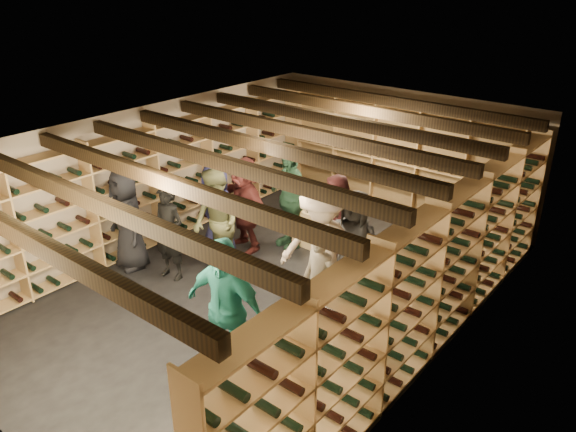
{
  "coord_description": "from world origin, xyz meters",
  "views": [
    {
      "loc": [
        4.91,
        -5.56,
        4.58
      ],
      "look_at": [
        0.22,
        0.2,
        1.2
      ],
      "focal_mm": 35.0,
      "sensor_mm": 36.0,
      "label": 1
    }
  ],
  "objects_px": {
    "crate_stack_right": "(342,224)",
    "person_2": "(216,223)",
    "person_5": "(244,204)",
    "person_0": "(127,219)",
    "person_6": "(217,212)",
    "person_4": "(225,308)",
    "crate_stack_left": "(309,228)",
    "crate_loose": "(444,257)",
    "person_3": "(322,248)",
    "person_12": "(353,245)",
    "person_10": "(290,199)",
    "person_1": "(169,233)",
    "person_7": "(319,285)",
    "person_8": "(337,225)"
  },
  "relations": [
    {
      "from": "crate_stack_right",
      "to": "person_2",
      "type": "relative_size",
      "value": 0.32
    },
    {
      "from": "crate_stack_right",
      "to": "person_5",
      "type": "height_order",
      "value": "person_5"
    },
    {
      "from": "person_0",
      "to": "person_6",
      "type": "xyz_separation_m",
      "value": [
        0.87,
        1.13,
        -0.02
      ]
    },
    {
      "from": "crate_stack_right",
      "to": "person_4",
      "type": "distance_m",
      "value": 4.1
    },
    {
      "from": "crate_stack_left",
      "to": "crate_loose",
      "type": "distance_m",
      "value": 2.33
    },
    {
      "from": "person_3",
      "to": "person_5",
      "type": "height_order",
      "value": "person_3"
    },
    {
      "from": "crate_stack_right",
      "to": "person_3",
      "type": "xyz_separation_m",
      "value": [
        1.03,
        -2.04,
        0.68
      ]
    },
    {
      "from": "person_12",
      "to": "person_5",
      "type": "bearing_deg",
      "value": 161.67
    },
    {
      "from": "person_4",
      "to": "person_10",
      "type": "bearing_deg",
      "value": 108.91
    },
    {
      "from": "person_1",
      "to": "person_4",
      "type": "distance_m",
      "value": 2.52
    },
    {
      "from": "person_3",
      "to": "person_5",
      "type": "xyz_separation_m",
      "value": [
        -2.11,
        0.65,
        -0.11
      ]
    },
    {
      "from": "crate_stack_right",
      "to": "person_6",
      "type": "relative_size",
      "value": 0.34
    },
    {
      "from": "person_3",
      "to": "person_12",
      "type": "xyz_separation_m",
      "value": [
        0.17,
        0.52,
        -0.1
      ]
    },
    {
      "from": "crate_stack_left",
      "to": "person_1",
      "type": "xyz_separation_m",
      "value": [
        -1.02,
        -2.23,
        0.43
      ]
    },
    {
      "from": "crate_stack_right",
      "to": "person_12",
      "type": "distance_m",
      "value": 2.02
    },
    {
      "from": "crate_stack_left",
      "to": "person_1",
      "type": "relative_size",
      "value": 0.44
    },
    {
      "from": "person_3",
      "to": "person_12",
      "type": "distance_m",
      "value": 0.56
    },
    {
      "from": "person_5",
      "to": "person_7",
      "type": "bearing_deg",
      "value": -9.95
    },
    {
      "from": "person_8",
      "to": "person_10",
      "type": "distance_m",
      "value": 1.16
    },
    {
      "from": "crate_stack_left",
      "to": "person_0",
      "type": "xyz_separation_m",
      "value": [
        -1.8,
        -2.42,
        0.5
      ]
    },
    {
      "from": "person_0",
      "to": "person_1",
      "type": "bearing_deg",
      "value": 23.53
    },
    {
      "from": "crate_stack_right",
      "to": "person_7",
      "type": "distance_m",
      "value": 3.02
    },
    {
      "from": "person_4",
      "to": "person_5",
      "type": "distance_m",
      "value": 3.28
    },
    {
      "from": "person_10",
      "to": "person_8",
      "type": "bearing_deg",
      "value": 4.52
    },
    {
      "from": "person_1",
      "to": "person_3",
      "type": "relative_size",
      "value": 0.82
    },
    {
      "from": "crate_loose",
      "to": "person_1",
      "type": "distance_m",
      "value": 4.52
    },
    {
      "from": "person_8",
      "to": "person_0",
      "type": "bearing_deg",
      "value": -121.55
    },
    {
      "from": "person_8",
      "to": "person_10",
      "type": "xyz_separation_m",
      "value": [
        -1.13,
        0.23,
        0.08
      ]
    },
    {
      "from": "person_0",
      "to": "person_6",
      "type": "bearing_deg",
      "value": 62.54
    },
    {
      "from": "crate_stack_left",
      "to": "person_4",
      "type": "bearing_deg",
      "value": -68.96
    },
    {
      "from": "crate_stack_right",
      "to": "person_0",
      "type": "distance_m",
      "value": 3.73
    },
    {
      "from": "person_3",
      "to": "person_5",
      "type": "distance_m",
      "value": 2.21
    },
    {
      "from": "person_5",
      "to": "person_7",
      "type": "xyz_separation_m",
      "value": [
        2.48,
        -1.24,
        -0.07
      ]
    },
    {
      "from": "crate_stack_right",
      "to": "person_7",
      "type": "height_order",
      "value": "person_7"
    },
    {
      "from": "crate_loose",
      "to": "person_1",
      "type": "height_order",
      "value": "person_1"
    },
    {
      "from": "person_5",
      "to": "crate_loose",
      "type": "bearing_deg",
      "value": 46.87
    },
    {
      "from": "person_1",
      "to": "person_5",
      "type": "height_order",
      "value": "person_5"
    },
    {
      "from": "person_1",
      "to": "person_6",
      "type": "xyz_separation_m",
      "value": [
        0.09,
        0.94,
        0.05
      ]
    },
    {
      "from": "crate_loose",
      "to": "person_2",
      "type": "bearing_deg",
      "value": -135.17
    },
    {
      "from": "person_1",
      "to": "person_6",
      "type": "relative_size",
      "value": 0.94
    },
    {
      "from": "crate_stack_left",
      "to": "person_5",
      "type": "height_order",
      "value": "person_5"
    },
    {
      "from": "person_10",
      "to": "person_12",
      "type": "distance_m",
      "value": 1.84
    },
    {
      "from": "crate_stack_right",
      "to": "person_8",
      "type": "relative_size",
      "value": 0.35
    },
    {
      "from": "person_7",
      "to": "person_12",
      "type": "xyz_separation_m",
      "value": [
        -0.2,
        1.11,
        0.08
      ]
    },
    {
      "from": "person_3",
      "to": "person_6",
      "type": "relative_size",
      "value": 1.14
    },
    {
      "from": "person_0",
      "to": "person_8",
      "type": "relative_size",
      "value": 1.04
    },
    {
      "from": "person_6",
      "to": "person_2",
      "type": "bearing_deg",
      "value": -39.78
    },
    {
      "from": "person_4",
      "to": "person_8",
      "type": "bearing_deg",
      "value": 90.33
    },
    {
      "from": "crate_stack_left",
      "to": "crate_loose",
      "type": "xyz_separation_m",
      "value": [
        2.11,
        0.96,
        -0.25
      ]
    },
    {
      "from": "crate_stack_right",
      "to": "crate_loose",
      "type": "height_order",
      "value": "crate_stack_right"
    }
  ]
}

